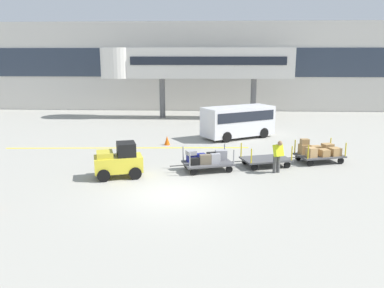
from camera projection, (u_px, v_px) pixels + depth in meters
ground_plane at (170, 194)px, 15.49m from camera, size 120.00×120.00×0.00m
apron_lead_line at (128, 148)px, 23.31m from camera, size 14.46×1.12×0.01m
terminal_building at (197, 67)px, 39.87m from camera, size 63.60×2.51×8.76m
jet_bridge at (188, 64)px, 33.97m from camera, size 16.74×3.00×6.11m
baggage_tug at (119, 161)px, 17.47m from camera, size 2.34×1.75×1.58m
baggage_cart_lead at (207, 160)px, 18.60m from camera, size 3.08×2.03×1.10m
baggage_cart_middle at (266, 159)px, 19.33m from camera, size 3.08×2.03×1.10m
baggage_cart_tail at (319, 152)px, 20.06m from camera, size 3.08×2.03×1.19m
baggage_handler at (278, 155)px, 18.07m from camera, size 0.53×0.54×1.56m
shuttle_van at (238, 120)px, 26.05m from camera, size 5.08×4.13×2.10m
safety_cone_near at (167, 141)px, 24.08m from camera, size 0.36×0.36×0.55m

